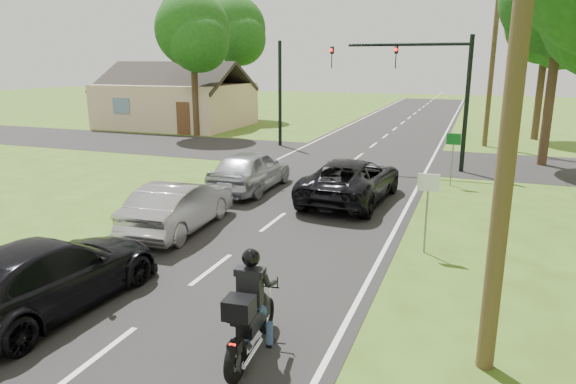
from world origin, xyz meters
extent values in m
plane|color=#3B5618|center=(0.00, 0.00, 0.00)|extent=(140.00, 140.00, 0.00)
cube|color=black|center=(0.00, 10.00, 0.01)|extent=(8.00, 100.00, 0.01)
cube|color=black|center=(0.00, 16.00, 0.01)|extent=(60.00, 7.00, 0.01)
torus|color=black|center=(2.37, -2.23, 0.34)|extent=(0.20, 0.69, 0.68)
torus|color=black|center=(2.50, -3.77, 0.34)|extent=(0.23, 0.75, 0.74)
cube|color=black|center=(2.43, -2.90, 0.65)|extent=(0.37, 1.00, 0.31)
sphere|color=black|center=(2.41, -2.64, 0.84)|extent=(0.35, 0.35, 0.35)
cube|color=black|center=(2.46, -3.26, 0.84)|extent=(0.40, 0.59, 0.10)
cube|color=#FF0C07|center=(2.51, -3.88, 0.67)|extent=(0.11, 0.04, 0.05)
cylinder|color=silver|center=(2.64, -3.45, 0.32)|extent=(0.16, 0.83, 0.09)
cylinder|color=black|center=(2.39, -2.44, 1.02)|extent=(0.64, 0.09, 0.04)
cube|color=black|center=(2.48, -3.56, 1.15)|extent=(0.49, 0.45, 0.33)
cube|color=black|center=(2.44, -3.05, 1.28)|extent=(0.43, 0.26, 0.62)
sphere|color=black|center=(2.43, -2.98, 1.76)|extent=(0.31, 0.31, 0.31)
cylinder|color=navy|center=(2.19, -2.73, 0.24)|extent=(0.13, 0.13, 0.46)
cylinder|color=navy|center=(2.64, -2.69, 0.24)|extent=(0.13, 0.13, 0.46)
imported|color=black|center=(1.68, 7.31, 0.78)|extent=(2.90, 5.69, 1.54)
imported|color=#A9A9AE|center=(-2.32, 2.34, 0.75)|extent=(1.82, 4.54, 1.47)
imported|color=#A8ABB0|center=(-2.35, 7.50, 0.82)|extent=(1.94, 4.73, 1.61)
imported|color=black|center=(-2.06, -2.94, 0.76)|extent=(2.37, 5.23, 1.49)
cylinder|color=black|center=(5.20, 14.00, 3.00)|extent=(0.20, 0.20, 6.00)
cylinder|color=black|center=(2.50, 14.00, 5.60)|extent=(5.40, 0.14, 0.14)
imported|color=black|center=(2.00, 14.00, 5.05)|extent=(0.16, 0.36, 1.00)
imported|color=black|center=(-1.00, 14.00, 5.05)|extent=(0.16, 0.36, 1.00)
sphere|color=#FF0C07|center=(2.00, 13.82, 5.38)|extent=(0.16, 0.16, 0.16)
sphere|color=#FF0C07|center=(-1.00, 13.82, 5.38)|extent=(0.16, 0.16, 0.16)
cylinder|color=black|center=(-5.20, 18.00, 3.00)|extent=(0.20, 0.20, 6.00)
cylinder|color=brown|center=(6.20, -2.00, 5.00)|extent=(0.28, 0.28, 10.00)
cylinder|color=brown|center=(6.20, 22.00, 5.00)|extent=(0.28, 0.28, 10.00)
cylinder|color=slate|center=(4.70, 3.00, 1.00)|extent=(0.05, 0.05, 2.00)
cube|color=silver|center=(4.70, 2.97, 1.90)|extent=(0.55, 0.04, 0.45)
cylinder|color=slate|center=(4.90, 11.00, 1.00)|extent=(0.05, 0.05, 2.00)
cube|color=#0C591E|center=(4.90, 10.97, 1.90)|extent=(0.55, 0.04, 0.45)
cylinder|color=#332316|center=(8.80, 17.00, 3.50)|extent=(0.44, 0.44, 7.00)
cylinder|color=#332316|center=(9.20, 26.00, 3.22)|extent=(0.44, 0.44, 6.44)
sphere|color=#153E11|center=(9.20, 26.00, 7.13)|extent=(4.95, 4.95, 4.95)
sphere|color=#153E11|center=(10.02, 25.34, 6.33)|extent=(3.96, 3.96, 3.96)
cylinder|color=#332316|center=(-12.00, 20.00, 3.08)|extent=(0.44, 0.44, 6.16)
sphere|color=#153E11|center=(-12.00, 20.00, 6.82)|extent=(4.80, 4.80, 4.80)
sphere|color=#153E11|center=(-11.20, 19.36, 6.05)|extent=(3.84, 3.84, 3.84)
cylinder|color=#332316|center=(-14.00, 30.00, 3.36)|extent=(0.44, 0.44, 6.72)
sphere|color=#153E11|center=(-14.00, 30.00, 7.44)|extent=(5.40, 5.40, 5.40)
sphere|color=#153E11|center=(-13.10, 29.28, 6.60)|extent=(4.32, 4.32, 4.32)
cube|color=tan|center=(-16.00, 24.00, 1.60)|extent=(10.00, 8.00, 3.20)
cube|color=black|center=(-16.00, 22.00, 3.70)|extent=(10.20, 4.00, 2.29)
cube|color=black|center=(-16.00, 26.00, 3.70)|extent=(10.20, 4.00, 2.29)
camera|label=1|loc=(5.76, -10.19, 4.92)|focal=32.00mm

